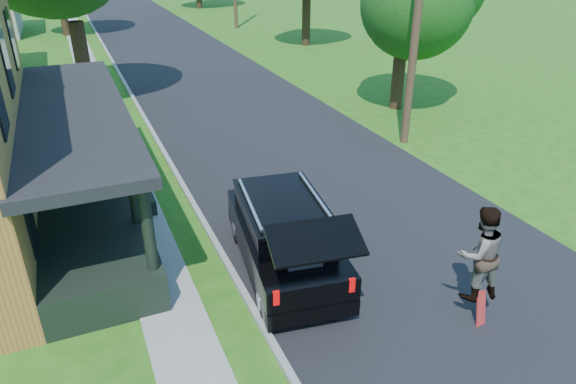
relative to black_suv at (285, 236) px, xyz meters
name	(u,v)px	position (x,y,z in m)	size (l,w,h in m)	color
ground	(423,274)	(2.84, -1.50, -0.87)	(140.00, 140.00, 0.00)	#255F13
street	(201,77)	(2.84, 18.50, -0.87)	(8.00, 120.00, 0.02)	black
curb	(125,85)	(-1.21, 18.50, -0.87)	(0.15, 120.00, 0.12)	gray
sidewalk	(94,88)	(-2.76, 18.50, -0.87)	(1.30, 120.00, 0.03)	gray
black_suv	(285,236)	(0.00, 0.00, 0.00)	(2.50, 5.09, 2.28)	black
skateboarder	(480,254)	(2.90, -2.93, 0.56)	(1.07, 0.89, 2.02)	black
skateboard	(481,312)	(2.87, -3.27, -0.63)	(0.39, 0.37, 0.83)	#980F0D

